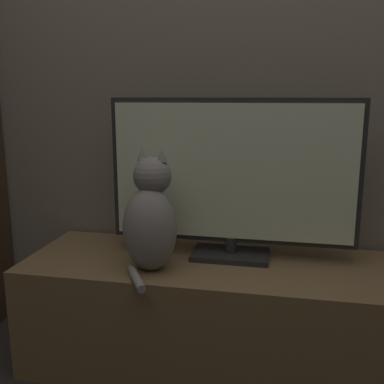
# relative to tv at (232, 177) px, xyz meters

# --- Properties ---
(wall_back) EXTENTS (4.80, 0.05, 2.60)m
(wall_back) POSITION_rel_tv_xyz_m (0.05, 0.23, 0.58)
(wall_back) COLOR #756B5B
(wall_back) RESTS_ON ground_plane
(tv_stand) EXTENTS (1.60, 0.49, 0.42)m
(tv_stand) POSITION_rel_tv_xyz_m (0.05, -0.06, -0.51)
(tv_stand) COLOR brown
(tv_stand) RESTS_ON ground_plane
(tv) EXTENTS (0.91, 0.17, 0.59)m
(tv) POSITION_rel_tv_xyz_m (0.00, 0.00, 0.00)
(tv) COLOR black
(tv) RESTS_ON tv_stand
(cat) EXTENTS (0.20, 0.31, 0.42)m
(cat) POSITION_rel_tv_xyz_m (-0.26, -0.17, -0.13)
(cat) COLOR gray
(cat) RESTS_ON tv_stand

